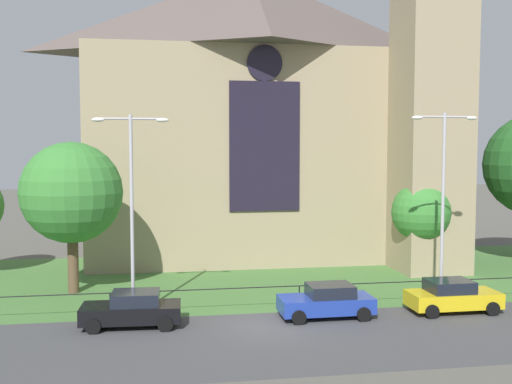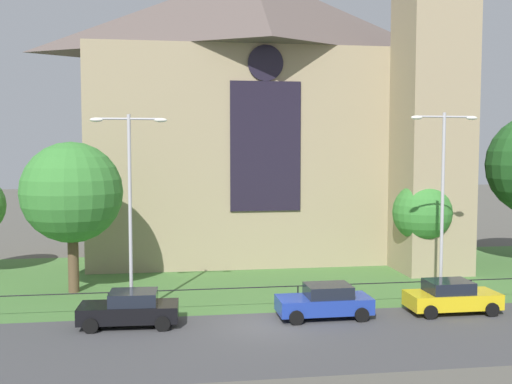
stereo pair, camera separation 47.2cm
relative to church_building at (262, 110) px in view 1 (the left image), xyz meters
name	(u,v)px [view 1 (the left image)]	position (x,y,z in m)	size (l,w,h in m)	color
ground	(237,277)	(-2.74, -7.38, -10.27)	(160.00, 160.00, 0.00)	#56544C
road_asphalt	(277,340)	(-2.74, -19.38, -10.27)	(120.00, 8.00, 0.01)	#424244
grass_verge	(242,284)	(-2.74, -9.38, -10.27)	(120.00, 20.00, 0.01)	#477538
church_building	(262,110)	(0.00, 0.00, 0.00)	(23.20, 16.20, 26.00)	tan
iron_railing	(299,288)	(-0.77, -14.88, -9.29)	(35.15, 0.07, 1.13)	black
tree_left_near	(72,193)	(-11.78, -9.82, -4.99)	(5.29, 5.29, 7.95)	brown
tree_right_near	(421,213)	(8.23, -8.41, -6.54)	(3.54, 3.54, 5.56)	#4C3823
streetlamp_near	(132,191)	(-8.51, -14.98, -4.55)	(3.37, 0.26, 9.12)	#B2B2B7
streetlamp_far	(443,185)	(6.35, -14.98, -4.44)	(3.37, 0.26, 9.32)	#B2B2B7
parked_car_black	(132,309)	(-8.50, -16.53, -9.53)	(4.28, 2.19, 1.51)	black
parked_car_blue	(327,301)	(0.10, -16.53, -9.53)	(4.22, 2.06, 1.51)	#1E3899
parked_car_yellow	(452,296)	(6.12, -16.58, -9.53)	(4.21, 2.03, 1.51)	gold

